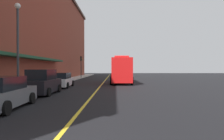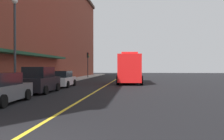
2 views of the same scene
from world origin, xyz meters
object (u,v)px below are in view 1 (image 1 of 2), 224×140
at_px(parked_car_3, 61,80).
at_px(street_lamp_left, 18,38).
at_px(parked_car_1, 2,94).
at_px(parked_car_2, 42,83).
at_px(traffic_light_near, 81,63).
at_px(parking_meter_0, 44,78).
at_px(fire_truck, 121,71).

height_order(parked_car_3, street_lamp_left, street_lamp_left).
xyz_separation_m(parked_car_1, parked_car_2, (-0.07, 5.66, 0.13)).
distance_m(parked_car_1, traffic_light_near, 31.39).
height_order(parked_car_3, parking_meter_0, parked_car_3).
xyz_separation_m(parked_car_1, traffic_light_near, (-1.42, 31.26, 2.40)).
xyz_separation_m(street_lamp_left, traffic_light_near, (0.66, 25.39, -1.24)).
bearing_deg(parked_car_2, fire_truck, -27.57).
bearing_deg(parked_car_1, street_lamp_left, 17.38).
relative_size(street_lamp_left, traffic_light_near, 1.61).
distance_m(parked_car_2, fire_truck, 13.69).
xyz_separation_m(parking_meter_0, street_lamp_left, (-0.60, -3.95, 3.34)).
relative_size(parked_car_1, parked_car_2, 1.09).
bearing_deg(street_lamp_left, parked_car_1, -70.50).
bearing_deg(street_lamp_left, parked_car_2, -6.20).
relative_size(parked_car_2, traffic_light_near, 1.00).
relative_size(parked_car_1, fire_truck, 0.50).
height_order(fire_truck, traffic_light_near, traffic_light_near).
distance_m(parked_car_1, street_lamp_left, 7.22).
distance_m(parked_car_2, parked_car_3, 5.79).
bearing_deg(parked_car_1, parked_car_2, -1.38).
distance_m(parked_car_1, parking_meter_0, 9.94).
xyz_separation_m(parked_car_3, fire_truck, (6.43, 6.32, 0.94)).
bearing_deg(parking_meter_0, parked_car_2, -71.33).
bearing_deg(parked_car_2, parking_meter_0, 18.75).
bearing_deg(parked_car_3, parked_car_1, 179.25).
height_order(parked_car_1, parking_meter_0, parked_car_1).
bearing_deg(parked_car_1, fire_truck, -21.56).
bearing_deg(parked_car_1, parking_meter_0, 6.45).
relative_size(parked_car_3, traffic_light_near, 1.06).
bearing_deg(parked_car_3, street_lamp_left, 159.40).
distance_m(fire_truck, parking_meter_0, 11.11).
xyz_separation_m(parked_car_2, street_lamp_left, (-2.01, 0.22, 3.52)).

